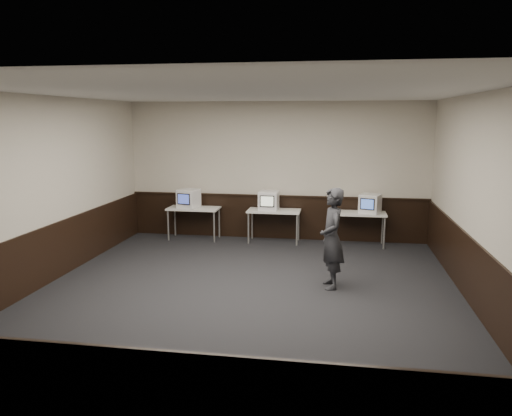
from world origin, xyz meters
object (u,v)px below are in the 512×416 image
at_px(emac_center, 269,201).
at_px(emac_right, 370,204).
at_px(desk_center, 274,213).
at_px(desk_left, 194,211).
at_px(person, 332,238).
at_px(emac_left, 189,199).
at_px(desk_right, 359,216).

relative_size(emac_center, emac_right, 0.86).
bearing_deg(emac_center, desk_center, 11.72).
distance_m(desk_left, person, 4.39).
bearing_deg(emac_left, desk_left, 26.23).
distance_m(desk_left, emac_right, 4.05).
relative_size(emac_left, emac_center, 1.13).
xyz_separation_m(desk_center, desk_right, (1.90, 0.00, 0.00)).
height_order(desk_left, emac_right, emac_right).
relative_size(desk_right, emac_center, 2.51).
height_order(emac_left, emac_center, emac_center).
distance_m(desk_left, desk_center, 1.90).
relative_size(desk_right, emac_right, 2.17).
bearing_deg(person, desk_left, -144.84).
height_order(desk_center, person, person).
height_order(desk_center, emac_right, emac_right).
bearing_deg(emac_center, person, -62.02).
bearing_deg(desk_center, emac_right, -0.37).
distance_m(desk_center, desk_right, 1.90).
relative_size(emac_left, person, 0.32).
bearing_deg(emac_center, emac_left, -178.55).
distance_m(desk_left, emac_left, 0.31).
relative_size(desk_center, emac_left, 2.23).
bearing_deg(desk_left, desk_right, 0.00).
distance_m(emac_left, person, 4.45).
height_order(emac_center, person, person).
distance_m(emac_center, emac_right, 2.26).
relative_size(desk_left, desk_center, 1.00).
relative_size(desk_right, person, 0.71).
relative_size(desk_right, emac_left, 2.23).
bearing_deg(emac_left, emac_center, 12.94).
bearing_deg(desk_left, person, -42.21).
height_order(desk_left, emac_left, emac_left).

